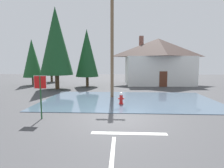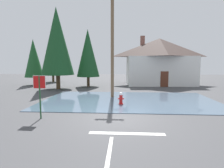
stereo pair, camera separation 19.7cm
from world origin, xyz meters
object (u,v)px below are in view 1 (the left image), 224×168
(fire_hydrant, at_px, (121,99))
(pine_tree_short_left, at_px, (87,53))
(pine_tree_tall_left, at_px, (51,56))
(pine_tree_far_center, at_px, (32,58))
(utility_pole, at_px, (112,44))
(house, at_px, (158,61))
(pine_tree_mid_left, at_px, (56,41))
(stop_sign_near, at_px, (40,88))

(fire_hydrant, distance_m, pine_tree_short_left, 11.84)
(pine_tree_tall_left, relative_size, pine_tree_short_left, 0.96)
(pine_tree_tall_left, distance_m, pine_tree_far_center, 4.64)
(utility_pole, bearing_deg, pine_tree_far_center, 143.34)
(house, bearing_deg, pine_tree_short_left, -159.57)
(utility_pole, xyz_separation_m, pine_tree_far_center, (-11.34, 8.44, -1.04))
(pine_tree_far_center, bearing_deg, fire_hydrant, -42.98)
(utility_pole, bearing_deg, pine_tree_mid_left, 143.69)
(utility_pole, relative_size, house, 0.90)
(stop_sign_near, height_order, pine_tree_short_left, pine_tree_short_left)
(stop_sign_near, xyz_separation_m, pine_tree_tall_left, (-6.92, 19.63, 2.44))
(fire_hydrant, relative_size, pine_tree_tall_left, 0.13)
(pine_tree_tall_left, relative_size, pine_tree_mid_left, 0.75)
(stop_sign_near, bearing_deg, pine_tree_tall_left, 109.42)
(fire_hydrant, bearing_deg, pine_tree_short_left, 113.29)
(fire_hydrant, xyz_separation_m, pine_tree_mid_left, (-7.54, 7.83, 5.09))
(fire_hydrant, distance_m, utility_pole, 5.23)
(house, distance_m, pine_tree_far_center, 17.58)
(stop_sign_near, relative_size, utility_pole, 0.26)
(stop_sign_near, distance_m, pine_tree_mid_left, 12.63)
(house, relative_size, pine_tree_short_left, 1.38)
(fire_hydrant, distance_m, house, 15.13)
(utility_pole, height_order, house, utility_pole)
(house, distance_m, pine_tree_mid_left, 14.30)
(fire_hydrant, xyz_separation_m, utility_pole, (-0.82, 2.89, 4.28))
(pine_tree_tall_left, height_order, pine_tree_short_left, pine_tree_short_left)
(pine_tree_far_center, bearing_deg, pine_tree_mid_left, -37.17)
(stop_sign_near, bearing_deg, pine_tree_short_left, 90.26)
(stop_sign_near, xyz_separation_m, fire_hydrant, (4.36, 3.77, -1.25))
(pine_tree_far_center, bearing_deg, house, 8.35)
(stop_sign_near, height_order, pine_tree_far_center, pine_tree_far_center)
(fire_hydrant, distance_m, pine_tree_mid_left, 12.00)
(pine_tree_short_left, bearing_deg, fire_hydrant, -66.71)
(pine_tree_short_left, relative_size, pine_tree_far_center, 1.17)
(house, height_order, pine_tree_far_center, house)
(pine_tree_mid_left, relative_size, pine_tree_far_center, 1.50)
(pine_tree_far_center, bearing_deg, pine_tree_short_left, -7.71)
(utility_pole, distance_m, pine_tree_mid_left, 8.38)
(pine_tree_tall_left, bearing_deg, fire_hydrant, -54.57)
(pine_tree_far_center, bearing_deg, utility_pole, -36.66)
(utility_pole, relative_size, pine_tree_far_center, 1.45)
(utility_pole, distance_m, pine_tree_far_center, 14.17)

